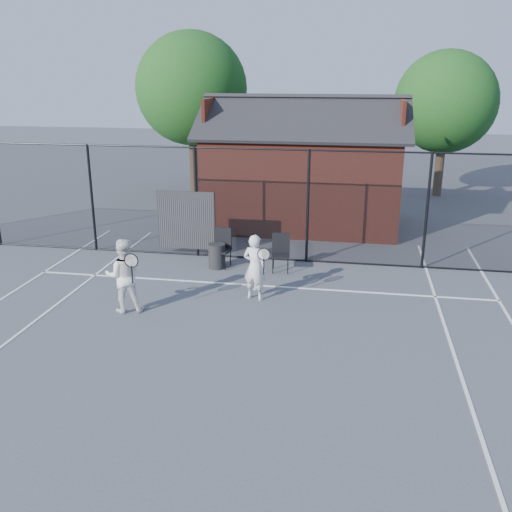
% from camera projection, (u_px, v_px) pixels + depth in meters
% --- Properties ---
extents(ground, '(80.00, 80.00, 0.00)m').
position_uv_depth(ground, '(229.00, 341.00, 10.77)').
color(ground, '#464B50').
rests_on(ground, ground).
extents(court_lines, '(11.02, 18.00, 0.01)m').
position_uv_depth(court_lines, '(212.00, 376.00, 9.53)').
color(court_lines, silver).
rests_on(court_lines, ground).
extents(fence, '(22.04, 3.00, 3.00)m').
position_uv_depth(fence, '(258.00, 207.00, 15.05)').
color(fence, black).
rests_on(fence, ground).
extents(clubhouse, '(6.50, 4.36, 4.19)m').
position_uv_depth(clubhouse, '(303.00, 176.00, 18.62)').
color(clubhouse, maroon).
rests_on(clubhouse, ground).
extents(tree_left, '(4.48, 4.48, 6.44)m').
position_uv_depth(tree_left, '(192.00, 89.00, 22.86)').
color(tree_left, '#332414').
rests_on(tree_left, ground).
extents(tree_right, '(3.97, 3.97, 5.70)m').
position_uv_depth(tree_right, '(446.00, 102.00, 22.29)').
color(tree_right, '#332414').
rests_on(tree_right, ground).
extents(player_front, '(0.71, 0.56, 1.49)m').
position_uv_depth(player_front, '(255.00, 267.00, 12.57)').
color(player_front, white).
rests_on(player_front, ground).
extents(player_back, '(0.94, 0.81, 1.59)m').
position_uv_depth(player_back, '(124.00, 276.00, 11.91)').
color(player_back, white).
rests_on(player_back, ground).
extents(chair_left, '(0.54, 0.56, 1.00)m').
position_uv_depth(chair_left, '(220.00, 249.00, 14.71)').
color(chair_left, black).
rests_on(chair_left, ground).
extents(chair_right, '(0.50, 0.52, 0.94)m').
position_uv_depth(chair_right, '(281.00, 254.00, 14.39)').
color(chair_right, black).
rests_on(chair_right, ground).
extents(waste_bin, '(0.53, 0.53, 0.64)m').
position_uv_depth(waste_bin, '(217.00, 256.00, 14.71)').
color(waste_bin, '#262626').
rests_on(waste_bin, ground).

